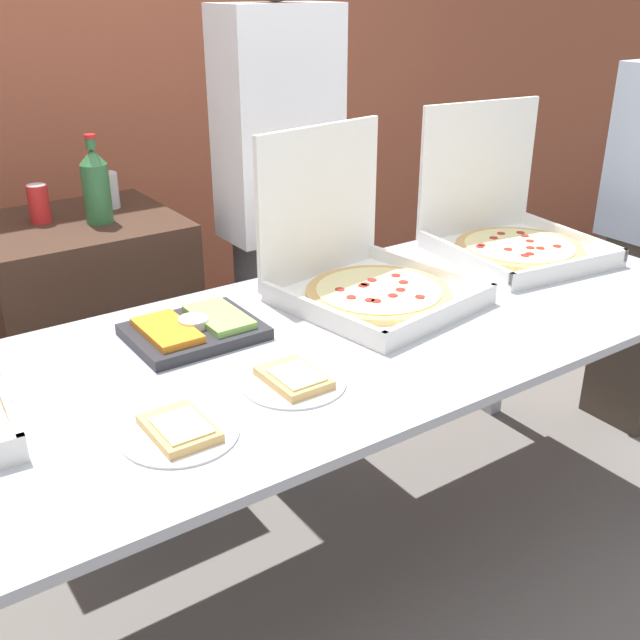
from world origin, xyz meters
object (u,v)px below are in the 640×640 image
at_px(pizza_box_far_left, 363,270).
at_px(soda_bottle, 96,185).
at_px(paper_plate_front_left, 294,380).
at_px(pizza_box_far_right, 508,228).
at_px(soda_can_silver, 109,190).
at_px(person_guest_cap, 280,210).
at_px(paper_plate_front_right, 180,430).
at_px(soda_can_colored, 39,204).
at_px(veggie_tray, 194,329).

height_order(pizza_box_far_left, soda_bottle, pizza_box_far_left).
bearing_deg(paper_plate_front_left, pizza_box_far_right, 18.37).
xyz_separation_m(paper_plate_front_left, soda_can_silver, (0.03, 1.21, 0.18)).
bearing_deg(person_guest_cap, soda_bottle, -17.86).
distance_m(pizza_box_far_right, paper_plate_front_left, 1.17).
bearing_deg(person_guest_cap, pizza_box_far_left, 83.97).
xyz_separation_m(pizza_box_far_left, paper_plate_front_right, (-0.76, -0.37, -0.07)).
relative_size(pizza_box_far_right, soda_can_colored, 4.47).
relative_size(soda_can_colored, person_guest_cap, 0.07).
bearing_deg(soda_can_colored, paper_plate_front_left, -79.36).
height_order(veggie_tray, soda_can_colored, soda_can_colored).
relative_size(paper_plate_front_right, person_guest_cap, 0.13).
height_order(paper_plate_front_right, soda_can_silver, soda_can_silver).
relative_size(paper_plate_front_left, soda_can_silver, 1.97).
bearing_deg(soda_can_silver, pizza_box_far_left, -64.15).
xyz_separation_m(pizza_box_far_right, person_guest_cap, (-0.60, 0.51, 0.04)).
relative_size(veggie_tray, person_guest_cap, 0.18).
bearing_deg(soda_can_colored, pizza_box_far_left, -51.38).
bearing_deg(paper_plate_front_left, paper_plate_front_right, -171.37).
height_order(veggie_tray, soda_bottle, soda_bottle).
height_order(pizza_box_far_left, soda_can_colored, pizza_box_far_left).
relative_size(pizza_box_far_left, soda_can_silver, 4.53).
xyz_separation_m(veggie_tray, soda_bottle, (0.02, 0.70, 0.23)).
bearing_deg(pizza_box_far_right, pizza_box_far_left, -169.46).
height_order(paper_plate_front_right, soda_can_colored, soda_can_colored).
height_order(soda_bottle, person_guest_cap, person_guest_cap).
bearing_deg(person_guest_cap, pizza_box_far_right, 139.73).
height_order(soda_bottle, soda_can_silver, soda_bottle).
distance_m(pizza_box_far_left, veggie_tray, 0.54).
height_order(pizza_box_far_left, paper_plate_front_right, pizza_box_far_left).
xyz_separation_m(soda_can_silver, person_guest_cap, (0.48, -0.33, -0.07)).
xyz_separation_m(soda_can_colored, person_guest_cap, (0.73, -0.29, -0.07)).
distance_m(pizza_box_far_left, soda_can_silver, 0.98).
xyz_separation_m(paper_plate_front_left, person_guest_cap, (0.51, 0.87, 0.11)).
height_order(paper_plate_front_right, person_guest_cap, person_guest_cap).
distance_m(paper_plate_front_right, person_guest_cap, 1.24).
relative_size(paper_plate_front_right, paper_plate_front_left, 1.00).
distance_m(paper_plate_front_right, soda_bottle, 1.16).
bearing_deg(veggie_tray, paper_plate_front_left, -77.80).
height_order(pizza_box_far_left, veggie_tray, pizza_box_far_left).
distance_m(soda_can_colored, person_guest_cap, 0.79).
bearing_deg(paper_plate_front_right, veggie_tray, 60.39).
xyz_separation_m(pizza_box_far_right, soda_bottle, (-1.17, 0.69, 0.17)).
bearing_deg(soda_can_colored, pizza_box_far_right, -31.08).
bearing_deg(person_guest_cap, paper_plate_front_right, 48.35).
height_order(paper_plate_front_left, soda_bottle, soda_bottle).
height_order(paper_plate_front_left, soda_can_silver, soda_can_silver).
distance_m(pizza_box_far_right, soda_can_silver, 1.37).
distance_m(pizza_box_far_left, paper_plate_front_left, 0.56).
relative_size(pizza_box_far_left, veggie_tray, 1.71).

